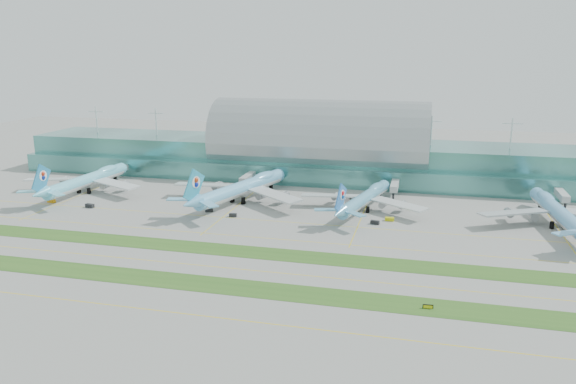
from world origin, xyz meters
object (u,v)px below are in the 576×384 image
(airliner_d, at_px, (558,211))
(taxiway_sign_east, at_px, (428,307))
(airliner_a, at_px, (88,179))
(airliner_c, at_px, (365,197))
(terminal, at_px, (320,152))
(airliner_b, at_px, (243,187))

(airliner_d, distance_m, taxiway_sign_east, 103.51)
(airliner_a, distance_m, airliner_c, 139.51)
(terminal, xyz_separation_m, taxiway_sign_east, (60.68, -157.76, -13.62))
(airliner_c, bearing_deg, airliner_a, -166.67)
(terminal, bearing_deg, airliner_c, -62.22)
(airliner_c, height_order, airliner_d, airliner_d)
(airliner_c, xyz_separation_m, taxiway_sign_east, (27.98, -95.70, -5.08))
(terminal, relative_size, airliner_a, 4.57)
(terminal, height_order, airliner_a, terminal)
(terminal, relative_size, taxiway_sign_east, 117.22)
(terminal, xyz_separation_m, airliner_a, (-106.81, -62.02, -7.91))
(terminal, xyz_separation_m, airliner_b, (-25.01, -60.98, -7.42))
(airliner_a, height_order, airliner_d, airliner_a)
(terminal, bearing_deg, airliner_d, -31.30)
(terminal, bearing_deg, airliner_b, -112.30)
(terminal, distance_m, taxiway_sign_east, 169.58)
(airliner_b, xyz_separation_m, airliner_d, (135.90, -6.44, -0.56))
(terminal, bearing_deg, taxiway_sign_east, -68.96)
(airliner_c, distance_m, taxiway_sign_east, 99.83)
(airliner_b, distance_m, airliner_c, 57.73)
(airliner_a, xyz_separation_m, taxiway_sign_east, (167.49, -95.75, -5.71))
(airliner_b, distance_m, taxiway_sign_east, 129.41)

